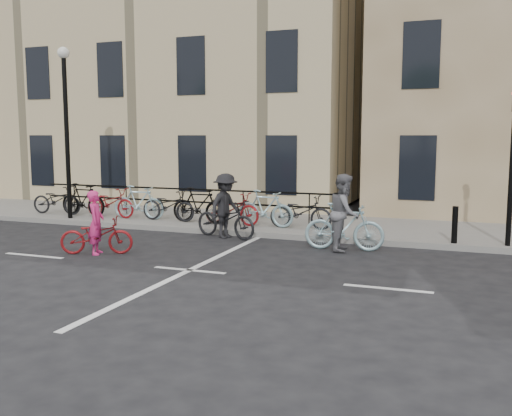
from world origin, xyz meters
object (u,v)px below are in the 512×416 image
(lamp_post, at_px, (66,111))
(cyclist_pink, at_px, (96,232))
(cyclist_grey, at_px, (344,220))
(cyclist_dark, at_px, (226,213))

(lamp_post, relative_size, cyclist_pink, 3.00)
(cyclist_pink, xyz_separation_m, cyclist_grey, (5.30, 2.46, 0.23))
(lamp_post, bearing_deg, cyclist_pink, -44.85)
(lamp_post, bearing_deg, cyclist_dark, -7.04)
(lamp_post, xyz_separation_m, cyclist_grey, (9.03, -1.25, -2.74))
(lamp_post, height_order, cyclist_pink, lamp_post)
(lamp_post, bearing_deg, cyclist_grey, -7.87)
(cyclist_pink, relative_size, cyclist_grey, 0.90)
(cyclist_pink, relative_size, cyclist_dark, 0.85)
(cyclist_grey, distance_m, cyclist_dark, 3.39)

